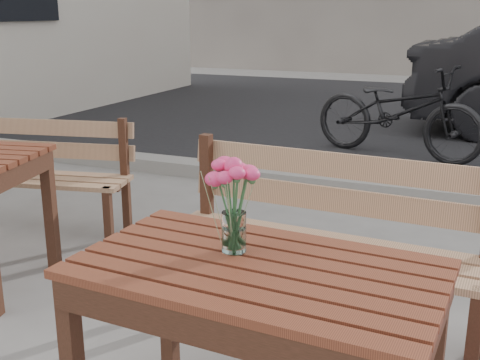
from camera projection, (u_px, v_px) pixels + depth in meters
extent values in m
cube|color=black|center=(447.00, 118.00, 8.29)|extent=(30.00, 8.00, 0.00)
cube|color=gray|center=(406.00, 191.00, 4.73)|extent=(30.00, 0.25, 0.12)
cube|color=#562616|center=(257.00, 269.00, 1.83)|extent=(1.15, 0.71, 0.03)
cube|color=black|center=(169.00, 299.00, 2.38)|extent=(0.06, 0.06, 0.66)
cube|color=#8A6247|center=(321.00, 249.00, 2.57)|extent=(1.43, 0.45, 0.03)
cube|color=#8A6247|center=(338.00, 183.00, 2.69)|extent=(1.41, 0.10, 0.38)
cube|color=black|center=(173.00, 281.00, 2.76)|extent=(0.05, 0.05, 0.46)
cube|color=black|center=(472.00, 347.00, 2.22)|extent=(0.05, 0.05, 0.46)
cube|color=black|center=(206.00, 220.00, 2.98)|extent=(0.05, 0.05, 0.86)
cylinder|color=white|center=(234.00, 232.00, 1.91)|extent=(0.08, 0.08, 0.13)
cylinder|color=#366F3F|center=(234.00, 212.00, 1.90)|extent=(0.05, 0.05, 0.26)
cube|color=black|center=(50.00, 210.00, 3.39)|extent=(0.07, 0.07, 0.69)
cube|color=#8A6247|center=(27.00, 178.00, 3.79)|extent=(1.34, 0.61, 0.03)
cube|color=#8A6247|center=(40.00, 138.00, 3.91)|extent=(1.27, 0.29, 0.35)
cube|color=black|center=(108.00, 222.00, 3.59)|extent=(0.05, 0.05, 0.43)
cube|color=black|center=(125.00, 180.00, 3.82)|extent=(0.05, 0.05, 0.79)
imported|color=black|center=(398.00, 111.00, 6.00)|extent=(1.87, 1.08, 0.93)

